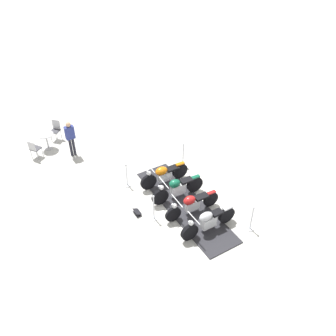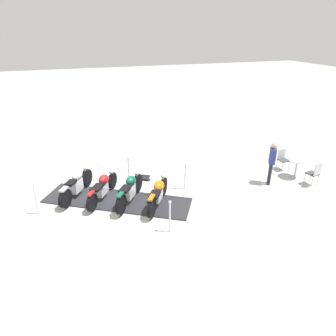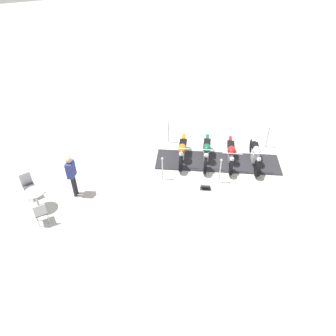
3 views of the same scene
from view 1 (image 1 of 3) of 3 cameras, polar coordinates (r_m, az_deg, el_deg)
name	(u,v)px [view 1 (image 1 of 3)]	position (r m, az deg, el deg)	size (l,w,h in m)	color
ground_plane	(185,205)	(14.61, 2.53, -5.67)	(80.00, 80.00, 0.00)	silver
display_platform	(185,205)	(14.60, 2.54, -5.61)	(5.24, 1.42, 0.04)	#28282D
motorcycle_copper	(164,174)	(15.23, -0.65, -0.94)	(1.86, 1.27, 1.00)	black
motorcycle_forest	(177,188)	(14.56, 1.40, -3.05)	(1.91, 1.36, 1.00)	black
motorcycle_maroon	(192,204)	(13.95, 3.59, -5.44)	(1.95, 1.37, 0.92)	black
motorcycle_chrome	(208,221)	(13.39, 6.07, -7.99)	(2.01, 1.31, 0.97)	black
stanchion_left_front	(183,158)	(16.38, 2.29, 1.55)	(0.33, 0.33, 1.11)	silver
stanchion_right_front	(127,178)	(15.36, -6.24, -1.59)	(0.32, 0.32, 1.08)	silver
stanchion_right_mid	(154,211)	(13.83, -2.16, -6.49)	(0.31, 0.31, 1.15)	silver
stanchion_left_rear	(251,221)	(13.80, 12.48, -7.89)	(0.31, 0.31, 1.10)	silver
info_placard	(137,213)	(14.27, -4.68, -6.78)	(0.38, 0.45, 0.19)	#333338
cafe_table	(46,138)	(18.11, -17.95, 4.37)	(0.70, 0.70, 0.79)	#B7B7BC
cafe_chair_near_table	(34,148)	(17.68, -19.60, 2.85)	(0.41, 0.41, 0.91)	#B7B7BC
cafe_chair_across_table	(56,129)	(18.68, -16.64, 5.71)	(0.47, 0.47, 1.00)	#B7B7BC
bystander_person	(70,136)	(17.11, -14.59, 4.74)	(0.46, 0.40, 1.72)	#23232D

